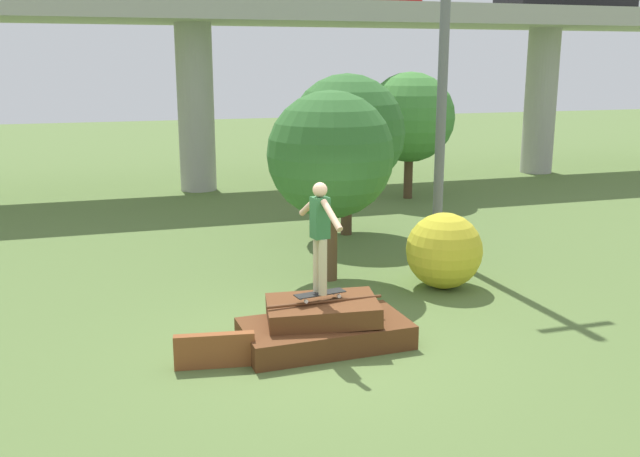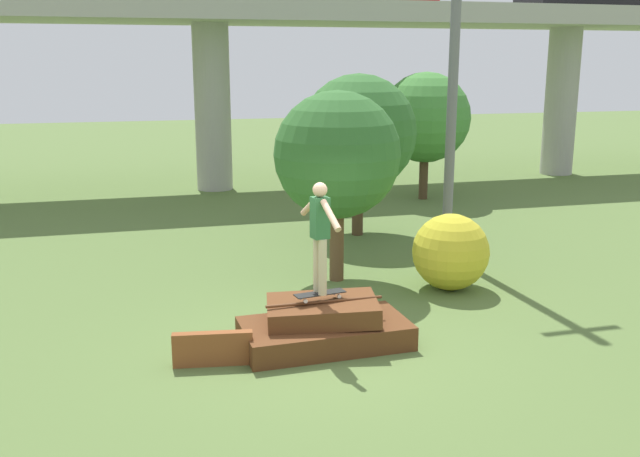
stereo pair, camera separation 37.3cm
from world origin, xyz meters
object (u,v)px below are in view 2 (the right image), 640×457
skateboard (320,294)px  tree_behind_left (358,133)px  bush_yellow_flowering (451,252)px  skater (320,230)px  tree_behind_right (337,155)px  utility_pole (455,29)px  tree_mid_back (425,118)px

skateboard → tree_behind_left: tree_behind_left is taller
skateboard → tree_behind_left: 6.75m
bush_yellow_flowering → skater: bearing=-147.4°
skateboard → tree_behind_right: size_ratio=0.22×
skater → tree_behind_left: (2.51, 6.06, 0.68)m
tree_behind_left → tree_behind_right: tree_behind_left is taller
skater → tree_behind_left: size_ratio=0.43×
skateboard → tree_behind_left: (2.51, 6.06, 1.60)m
bush_yellow_flowering → utility_pole: bearing=66.7°
utility_pole → tree_behind_left: 3.29m
skateboard → skater: (0.00, -0.00, 0.92)m
tree_behind_left → tree_mid_back: (3.19, 3.68, -0.00)m
tree_behind_left → tree_mid_back: 4.87m
skateboard → skater: bearing=-76.0°
skateboard → bush_yellow_flowering: size_ratio=0.56×
tree_behind_right → tree_mid_back: size_ratio=0.95×
tree_behind_right → tree_behind_left: bearing=66.0°
skater → tree_behind_right: bearing=69.3°
tree_behind_left → bush_yellow_flowering: (0.34, -4.24, -1.67)m
skater → tree_mid_back: tree_mid_back is taller
tree_behind_left → bush_yellow_flowering: size_ratio=2.72×
utility_pole → tree_behind_left: utility_pole is taller
skater → tree_behind_right: size_ratio=0.46×
utility_pole → tree_mid_back: utility_pole is taller
skater → tree_behind_left: bearing=67.5°
tree_behind_right → tree_mid_back: (4.63, 6.91, 0.05)m
bush_yellow_flowering → skateboard: bearing=-147.4°
skater → utility_pole: (3.75, 3.92, 2.86)m
skateboard → utility_pole: utility_pole is taller
skater → skateboard: bearing=104.0°
skateboard → tree_mid_back: bearing=59.7°
utility_pole → tree_behind_right: size_ratio=2.56×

